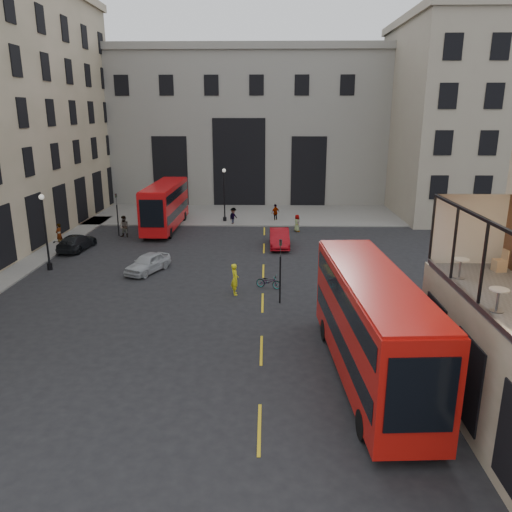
{
  "coord_description": "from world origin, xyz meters",
  "views": [
    {
      "loc": [
        -1.79,
        -15.05,
        10.67
      ],
      "look_at": [
        -2.37,
        11.42,
        3.0
      ],
      "focal_mm": 35.0,
      "sensor_mm": 36.0,
      "label": 1
    }
  ],
  "objects_px": {
    "street_lamp_b": "(224,198)",
    "pedestrian_d": "(297,223)",
    "bicycle": "(269,282)",
    "pedestrian_c": "(275,213)",
    "car_c": "(77,242)",
    "bus_near": "(371,322)",
    "pedestrian_e": "(59,234)",
    "bus_far": "(165,204)",
    "traffic_light_near": "(280,263)",
    "cyclist": "(235,279)",
    "traffic_light_far": "(117,209)",
    "pedestrian_a": "(125,227)",
    "cafe_chair_d": "(500,265)",
    "cafe_table_far": "(460,265)",
    "car_a": "(148,263)",
    "car_b": "(279,238)",
    "street_lamp_a": "(46,237)",
    "cafe_table_mid": "(498,297)",
    "pedestrian_b": "(233,216)"
  },
  "relations": [
    {
      "from": "traffic_light_near",
      "to": "traffic_light_far",
      "type": "xyz_separation_m",
      "value": [
        -14.0,
        16.0,
        0.0
      ]
    },
    {
      "from": "traffic_light_far",
      "to": "cafe_chair_d",
      "type": "height_order",
      "value": "cafe_chair_d"
    },
    {
      "from": "traffic_light_near",
      "to": "cyclist",
      "type": "relative_size",
      "value": 1.97
    },
    {
      "from": "pedestrian_d",
      "to": "car_c",
      "type": "bearing_deg",
      "value": 86.85
    },
    {
      "from": "cafe_chair_d",
      "to": "car_b",
      "type": "bearing_deg",
      "value": 111.64
    },
    {
      "from": "pedestrian_e",
      "to": "cafe_table_far",
      "type": "relative_size",
      "value": 2.4
    },
    {
      "from": "bus_near",
      "to": "car_b",
      "type": "xyz_separation_m",
      "value": [
        -3.19,
        20.96,
        -1.8
      ]
    },
    {
      "from": "bus_near",
      "to": "pedestrian_d",
      "type": "distance_m",
      "value": 26.52
    },
    {
      "from": "pedestrian_d",
      "to": "bus_near",
      "type": "bearing_deg",
      "value": 159.3
    },
    {
      "from": "bicycle",
      "to": "pedestrian_c",
      "type": "bearing_deg",
      "value": 17.02
    },
    {
      "from": "traffic_light_far",
      "to": "bus_near",
      "type": "height_order",
      "value": "bus_near"
    },
    {
      "from": "cyclist",
      "to": "pedestrian_a",
      "type": "height_order",
      "value": "cyclist"
    },
    {
      "from": "pedestrian_c",
      "to": "cyclist",
      "type": "bearing_deg",
      "value": 41.38
    },
    {
      "from": "bus_near",
      "to": "cafe_chair_d",
      "type": "bearing_deg",
      "value": 4.15
    },
    {
      "from": "bus_far",
      "to": "street_lamp_a",
      "type": "bearing_deg",
      "value": -113.9
    },
    {
      "from": "bus_far",
      "to": "bicycle",
      "type": "bearing_deg",
      "value": -59.49
    },
    {
      "from": "bus_far",
      "to": "pedestrian_c",
      "type": "height_order",
      "value": "bus_far"
    },
    {
      "from": "street_lamp_b",
      "to": "pedestrian_d",
      "type": "relative_size",
      "value": 3.37
    },
    {
      "from": "car_a",
      "to": "traffic_light_far",
      "type": "bearing_deg",
      "value": 139.98
    },
    {
      "from": "cafe_table_far",
      "to": "cafe_chair_d",
      "type": "distance_m",
      "value": 2.11
    },
    {
      "from": "bus_near",
      "to": "bus_far",
      "type": "distance_m",
      "value": 30.55
    },
    {
      "from": "pedestrian_c",
      "to": "cafe_table_mid",
      "type": "distance_m",
      "value": 35.62
    },
    {
      "from": "cyclist",
      "to": "cafe_table_far",
      "type": "relative_size",
      "value": 2.55
    },
    {
      "from": "pedestrian_a",
      "to": "cafe_table_mid",
      "type": "height_order",
      "value": "cafe_table_mid"
    },
    {
      "from": "car_c",
      "to": "pedestrian_e",
      "type": "relative_size",
      "value": 2.4
    },
    {
      "from": "bus_near",
      "to": "pedestrian_e",
      "type": "relative_size",
      "value": 6.3
    },
    {
      "from": "car_b",
      "to": "cafe_table_mid",
      "type": "height_order",
      "value": "cafe_table_mid"
    },
    {
      "from": "traffic_light_near",
      "to": "pedestrian_c",
      "type": "distance_m",
      "value": 22.61
    },
    {
      "from": "car_c",
      "to": "pedestrian_e",
      "type": "height_order",
      "value": "pedestrian_e"
    },
    {
      "from": "traffic_light_far",
      "to": "pedestrian_a",
      "type": "bearing_deg",
      "value": -35.28
    },
    {
      "from": "pedestrian_a",
      "to": "pedestrian_c",
      "type": "xyz_separation_m",
      "value": [
        13.39,
        7.05,
        -0.09
      ]
    },
    {
      "from": "traffic_light_far",
      "to": "pedestrian_d",
      "type": "bearing_deg",
      "value": 7.23
    },
    {
      "from": "street_lamp_b",
      "to": "pedestrian_e",
      "type": "relative_size",
      "value": 2.93
    },
    {
      "from": "street_lamp_a",
      "to": "bus_near",
      "type": "height_order",
      "value": "street_lamp_a"
    },
    {
      "from": "traffic_light_near",
      "to": "cafe_table_far",
      "type": "distance_m",
      "value": 11.39
    },
    {
      "from": "car_b",
      "to": "pedestrian_c",
      "type": "xyz_separation_m",
      "value": [
        -0.16,
        9.99,
        0.13
      ]
    },
    {
      "from": "bus_far",
      "to": "cafe_table_far",
      "type": "bearing_deg",
      "value": -58.84
    },
    {
      "from": "car_a",
      "to": "cafe_table_mid",
      "type": "bearing_deg",
      "value": -24.98
    },
    {
      "from": "traffic_light_near",
      "to": "pedestrian_c",
      "type": "relative_size",
      "value": 2.19
    },
    {
      "from": "cafe_table_mid",
      "to": "car_b",
      "type": "bearing_deg",
      "value": 104.12
    },
    {
      "from": "traffic_light_near",
      "to": "traffic_light_far",
      "type": "relative_size",
      "value": 1.0
    },
    {
      "from": "street_lamp_a",
      "to": "pedestrian_c",
      "type": "distance_m",
      "value": 23.14
    },
    {
      "from": "pedestrian_b",
      "to": "pedestrian_d",
      "type": "distance_m",
      "value": 6.63
    },
    {
      "from": "car_a",
      "to": "cafe_table_far",
      "type": "distance_m",
      "value": 21.74
    },
    {
      "from": "cafe_table_mid",
      "to": "cafe_chair_d",
      "type": "xyz_separation_m",
      "value": [
        1.93,
        4.19,
        -0.23
      ]
    },
    {
      "from": "cafe_chair_d",
      "to": "cyclist",
      "type": "bearing_deg",
      "value": 139.73
    },
    {
      "from": "bicycle",
      "to": "pedestrian_e",
      "type": "relative_size",
      "value": 0.9
    },
    {
      "from": "traffic_light_far",
      "to": "car_b",
      "type": "bearing_deg",
      "value": -13.54
    },
    {
      "from": "car_c",
      "to": "pedestrian_b",
      "type": "bearing_deg",
      "value": -135.42
    },
    {
      "from": "car_a",
      "to": "cafe_chair_d",
      "type": "height_order",
      "value": "cafe_chair_d"
    }
  ]
}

